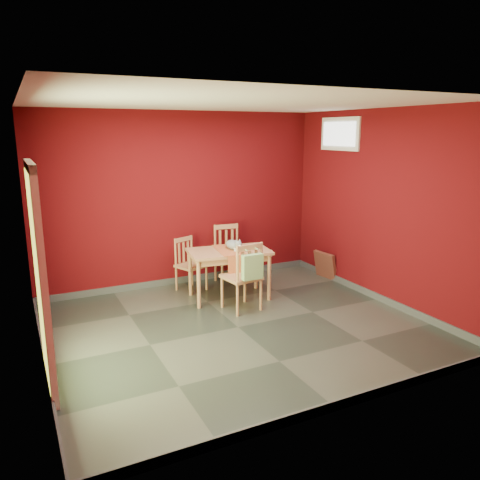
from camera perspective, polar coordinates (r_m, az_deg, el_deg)
name	(u,v)px	position (r m, az deg, el deg)	size (l,w,h in m)	color
ground	(238,327)	(5.94, -0.24, -10.58)	(4.50, 4.50, 0.00)	#2D342D
room_shell	(238,323)	(5.92, -0.24, -10.13)	(4.50, 4.50, 4.50)	#50080C
doorway	(39,273)	(4.66, -23.34, -3.67)	(0.06, 1.01, 2.13)	#B7D838
window	(340,134)	(7.48, 12.05, 12.53)	(0.05, 0.90, 0.50)	white
outlet_plate	(270,253)	(8.22, 3.67, -1.65)	(0.08, 0.01, 0.12)	silver
dining_table	(229,256)	(6.75, -1.35, -1.98)	(1.24, 0.83, 0.72)	#B47B54
table_runner	(232,256)	(6.64, -0.92, -1.92)	(0.43, 0.74, 0.35)	#B3552E
chair_far_left	(189,264)	(7.19, -6.20, -2.88)	(0.49, 0.49, 0.82)	#B47B54
chair_far_right	(229,254)	(7.49, -1.36, -1.67)	(0.49, 0.49, 0.93)	#B47B54
chair_near	(243,276)	(6.32, 0.39, -4.37)	(0.50, 0.50, 0.96)	#B47B54
tote_bag	(252,267)	(6.09, 1.52, -3.28)	(0.28, 0.17, 0.40)	#82A96C
cat	(233,243)	(6.75, -0.83, -0.37)	(0.20, 0.38, 0.19)	slate
picture_frame	(325,265)	(7.90, 10.34, -3.03)	(0.20, 0.46, 0.45)	brown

